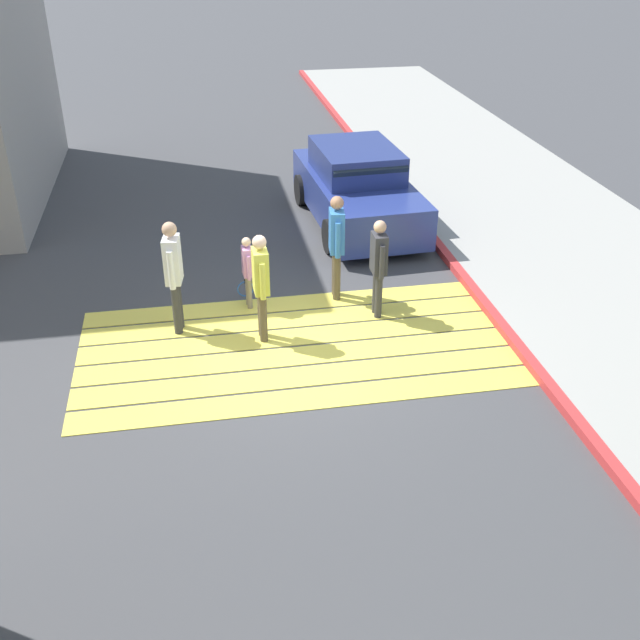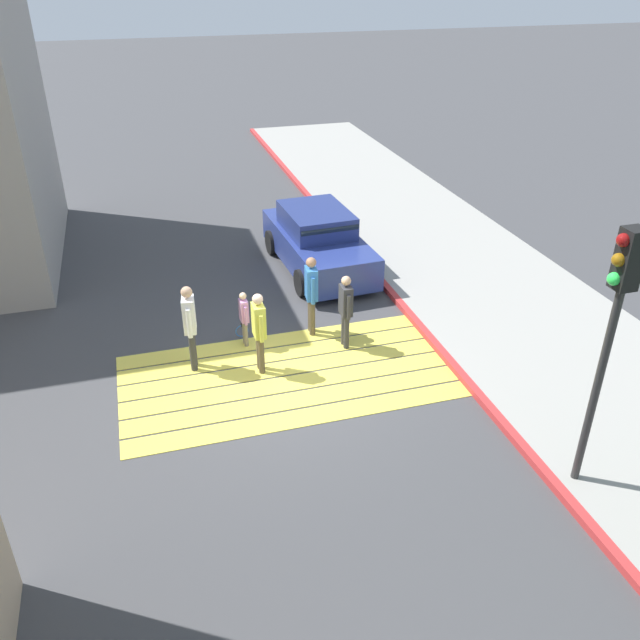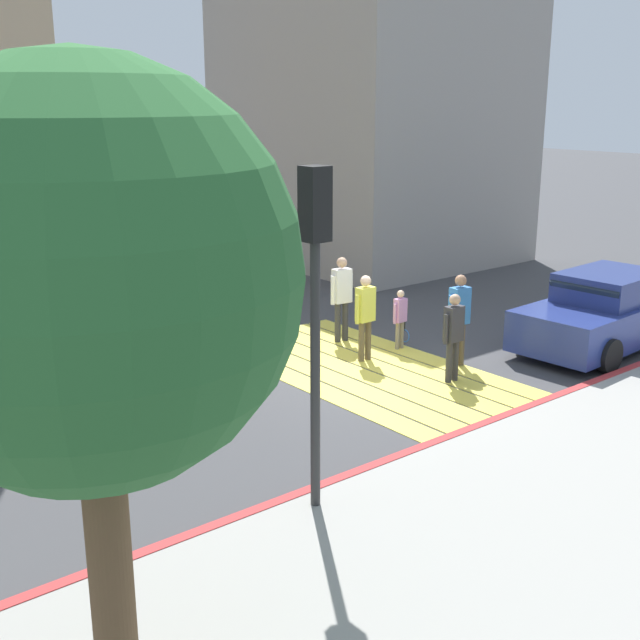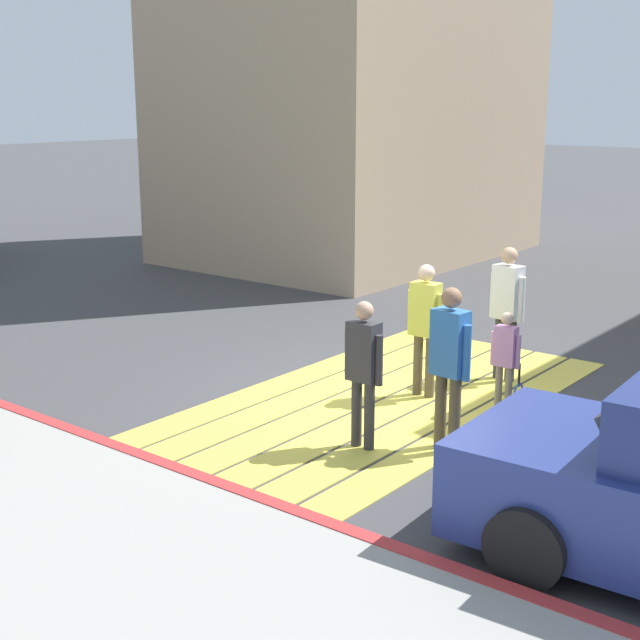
{
  "view_description": "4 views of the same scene",
  "coord_description": "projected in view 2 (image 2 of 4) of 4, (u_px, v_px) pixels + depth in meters",
  "views": [
    {
      "loc": [
        1.33,
        9.49,
        5.86
      ],
      "look_at": [
        -0.28,
        0.56,
        0.75
      ],
      "focal_mm": 41.97,
      "sensor_mm": 36.0,
      "label": 1
    },
    {
      "loc": [
        2.39,
        10.44,
        7.26
      ],
      "look_at": [
        -0.76,
        -0.29,
        0.99
      ],
      "focal_mm": 36.91,
      "sensor_mm": 36.0,
      "label": 2
    },
    {
      "loc": [
        -10.57,
        9.73,
        4.96
      ],
      "look_at": [
        0.65,
        0.61,
        0.94
      ],
      "focal_mm": 45.06,
      "sensor_mm": 36.0,
      "label": 3
    },
    {
      "loc": [
        -8.85,
        -6.04,
        3.69
      ],
      "look_at": [
        -0.55,
        0.55,
        1.05
      ],
      "focal_mm": 50.41,
      "sensor_mm": 36.0,
      "label": 4
    }
  ],
  "objects": [
    {
      "name": "pedestrian_adult_trailing",
      "position": [
        311.0,
        290.0,
        13.84
      ],
      "size": [
        0.26,
        0.52,
        1.79
      ],
      "color": "brown",
      "rests_on": "ground"
    },
    {
      "name": "pedestrian_adult_side",
      "position": [
        346.0,
        307.0,
        13.39
      ],
      "size": [
        0.21,
        0.48,
        1.63
      ],
      "color": "#333338",
      "rests_on": "ground"
    },
    {
      "name": "car_parked_near_curb",
      "position": [
        318.0,
        242.0,
        16.94
      ],
      "size": [
        2.16,
        4.39,
        1.57
      ],
      "color": "navy",
      "rests_on": "ground"
    },
    {
      "name": "ground_plane",
      "position": [
        287.0,
        376.0,
        12.88
      ],
      "size": [
        120.0,
        120.0,
        0.0
      ],
      "primitive_type": "plane",
      "color": "#424244"
    },
    {
      "name": "curb_painted",
      "position": [
        439.0,
        349.0,
        13.65
      ],
      "size": [
        0.16,
        40.0,
        0.13
      ],
      "primitive_type": "cube",
      "color": "#BC3333",
      "rests_on": "ground"
    },
    {
      "name": "crosswalk_stripes",
      "position": [
        287.0,
        376.0,
        12.88
      ],
      "size": [
        6.4,
        3.25,
        0.01
      ],
      "color": "#EAD64C",
      "rests_on": "ground"
    },
    {
      "name": "pedestrian_child_with_racket",
      "position": [
        244.0,
        316.0,
        13.58
      ],
      "size": [
        0.28,
        0.38,
        1.23
      ],
      "color": "gray",
      "rests_on": "ground"
    },
    {
      "name": "pedestrian_adult_lead",
      "position": [
        190.0,
        322.0,
        12.63
      ],
      "size": [
        0.28,
        0.52,
        1.8
      ],
      "color": "#333338",
      "rests_on": "ground"
    },
    {
      "name": "pedestrian_teen_behind",
      "position": [
        259.0,
        327.0,
        12.57
      ],
      "size": [
        0.23,
        0.5,
        1.7
      ],
      "color": "brown",
      "rests_on": "ground"
    },
    {
      "name": "traffic_light_corner",
      "position": [
        614.0,
        313.0,
        8.81
      ],
      "size": [
        0.39,
        0.28,
        4.24
      ],
      "color": "#2D2D2D",
      "rests_on": "ground"
    },
    {
      "name": "sidewalk_west",
      "position": [
        538.0,
        333.0,
        14.22
      ],
      "size": [
        4.8,
        40.0,
        0.12
      ],
      "primitive_type": "cube",
      "color": "#9E9B93",
      "rests_on": "ground"
    }
  ]
}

